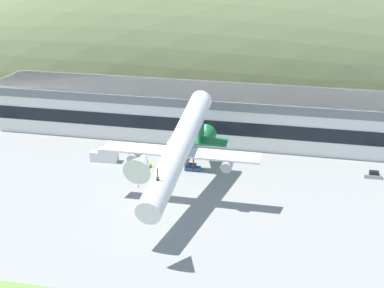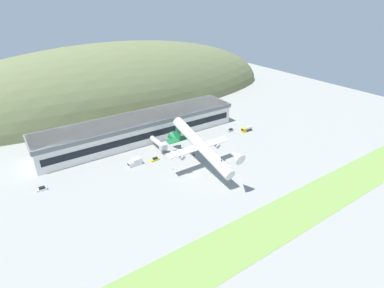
{
  "view_description": "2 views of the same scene",
  "coord_description": "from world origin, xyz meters",
  "px_view_note": "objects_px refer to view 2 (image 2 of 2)",
  "views": [
    {
      "loc": [
        37.71,
        -115.26,
        55.35
      ],
      "look_at": [
        7.18,
        7.92,
        11.47
      ],
      "focal_mm": 60.0,
      "sensor_mm": 36.0,
      "label": 1
    },
    {
      "loc": [
        -64.87,
        -95.06,
        74.18
      ],
      "look_at": [
        1.82,
        3.86,
        13.56
      ],
      "focal_mm": 28.0,
      "sensor_mm": 36.0,
      "label": 2
    }
  ],
  "objects_px": {
    "service_car_2": "(176,152)",
    "fuel_truck": "(247,129)",
    "terminal_building": "(141,126)",
    "service_car_0": "(42,189)",
    "traffic_cone_0": "(173,169)",
    "cargo_airplane": "(200,146)",
    "jetway_0": "(159,143)",
    "service_car_3": "(231,130)",
    "box_truck": "(135,162)",
    "service_car_1": "(155,159)"
  },
  "relations": [
    {
      "from": "terminal_building",
      "to": "fuel_truck",
      "type": "relative_size",
      "value": 16.28
    },
    {
      "from": "cargo_airplane",
      "to": "service_car_2",
      "type": "height_order",
      "value": "cargo_airplane"
    },
    {
      "from": "service_car_3",
      "to": "box_truck",
      "type": "relative_size",
      "value": 0.58
    },
    {
      "from": "service_car_0",
      "to": "jetway_0",
      "type": "bearing_deg",
      "value": 4.52
    },
    {
      "from": "traffic_cone_0",
      "to": "box_truck",
      "type": "bearing_deg",
      "value": 133.94
    },
    {
      "from": "service_car_0",
      "to": "service_car_1",
      "type": "relative_size",
      "value": 1.0
    },
    {
      "from": "box_truck",
      "to": "service_car_1",
      "type": "bearing_deg",
      "value": -7.52
    },
    {
      "from": "service_car_1",
      "to": "fuel_truck",
      "type": "xyz_separation_m",
      "value": [
        61.71,
        0.48,
        0.88
      ]
    },
    {
      "from": "jetway_0",
      "to": "box_truck",
      "type": "relative_size",
      "value": 2.06
    },
    {
      "from": "jetway_0",
      "to": "service_car_3",
      "type": "xyz_separation_m",
      "value": [
        46.7,
        -3.08,
        -3.31
      ]
    },
    {
      "from": "cargo_airplane",
      "to": "box_truck",
      "type": "relative_size",
      "value": 7.74
    },
    {
      "from": "service_car_0",
      "to": "traffic_cone_0",
      "type": "height_order",
      "value": "service_car_0"
    },
    {
      "from": "service_car_0",
      "to": "service_car_2",
      "type": "bearing_deg",
      "value": -3.42
    },
    {
      "from": "jetway_0",
      "to": "service_car_0",
      "type": "bearing_deg",
      "value": -175.48
    },
    {
      "from": "jetway_0",
      "to": "fuel_truck",
      "type": "relative_size",
      "value": 2.05
    },
    {
      "from": "service_car_2",
      "to": "box_truck",
      "type": "xyz_separation_m",
      "value": [
        -22.26,
        0.82,
        0.92
      ]
    },
    {
      "from": "service_car_2",
      "to": "traffic_cone_0",
      "type": "xyz_separation_m",
      "value": [
        -9.25,
        -12.68,
        -0.37
      ]
    },
    {
      "from": "terminal_building",
      "to": "box_truck",
      "type": "distance_m",
      "value": 30.47
    },
    {
      "from": "cargo_airplane",
      "to": "box_truck",
      "type": "height_order",
      "value": "cargo_airplane"
    },
    {
      "from": "service_car_1",
      "to": "traffic_cone_0",
      "type": "distance_m",
      "value": 12.59
    },
    {
      "from": "cargo_airplane",
      "to": "service_car_2",
      "type": "xyz_separation_m",
      "value": [
        -1.87,
        18.56,
        -11.25
      ]
    },
    {
      "from": "service_car_3",
      "to": "fuel_truck",
      "type": "distance_m",
      "value": 9.67
    },
    {
      "from": "jetway_0",
      "to": "service_car_1",
      "type": "distance_m",
      "value": 11.77
    },
    {
      "from": "service_car_0",
      "to": "traffic_cone_0",
      "type": "xyz_separation_m",
      "value": [
        54.14,
        -16.47,
        -0.41
      ]
    },
    {
      "from": "service_car_1",
      "to": "service_car_2",
      "type": "xyz_separation_m",
      "value": [
        12.37,
        0.48,
        0.01
      ]
    },
    {
      "from": "traffic_cone_0",
      "to": "service_car_3",
      "type": "bearing_deg",
      "value": 19.58
    },
    {
      "from": "service_car_3",
      "to": "cargo_airplane",
      "type": "bearing_deg",
      "value": -148.82
    },
    {
      "from": "terminal_building",
      "to": "service_car_2",
      "type": "xyz_separation_m",
      "value": [
        6.86,
        -26.5,
        -6.58
      ]
    },
    {
      "from": "terminal_building",
      "to": "box_truck",
      "type": "bearing_deg",
      "value": -120.94
    },
    {
      "from": "service_car_3",
      "to": "box_truck",
      "type": "distance_m",
      "value": 63.74
    },
    {
      "from": "jetway_0",
      "to": "service_car_2",
      "type": "distance_m",
      "value": 10.51
    },
    {
      "from": "service_car_2",
      "to": "fuel_truck",
      "type": "distance_m",
      "value": 49.35
    },
    {
      "from": "terminal_building",
      "to": "service_car_0",
      "type": "height_order",
      "value": "terminal_building"
    },
    {
      "from": "cargo_airplane",
      "to": "service_car_3",
      "type": "xyz_separation_m",
      "value": [
        39.45,
        23.87,
        -11.21
      ]
    },
    {
      "from": "service_car_1",
      "to": "service_car_3",
      "type": "distance_m",
      "value": 53.99
    },
    {
      "from": "terminal_building",
      "to": "cargo_airplane",
      "type": "distance_m",
      "value": 46.13
    },
    {
      "from": "terminal_building",
      "to": "jetway_0",
      "type": "height_order",
      "value": "terminal_building"
    },
    {
      "from": "jetway_0",
      "to": "cargo_airplane",
      "type": "distance_m",
      "value": 29.0
    },
    {
      "from": "service_car_3",
      "to": "traffic_cone_0",
      "type": "distance_m",
      "value": 53.67
    },
    {
      "from": "service_car_1",
      "to": "traffic_cone_0",
      "type": "xyz_separation_m",
      "value": [
        3.12,
        -12.19,
        -0.36
      ]
    },
    {
      "from": "service_car_3",
      "to": "fuel_truck",
      "type": "height_order",
      "value": "fuel_truck"
    },
    {
      "from": "service_car_2",
      "to": "service_car_3",
      "type": "distance_m",
      "value": 41.65
    },
    {
      "from": "fuel_truck",
      "to": "traffic_cone_0",
      "type": "distance_m",
      "value": 59.96
    },
    {
      "from": "cargo_airplane",
      "to": "traffic_cone_0",
      "type": "bearing_deg",
      "value": 152.09
    },
    {
      "from": "fuel_truck",
      "to": "box_truck",
      "type": "bearing_deg",
      "value": 179.34
    },
    {
      "from": "box_truck",
      "to": "traffic_cone_0",
      "type": "xyz_separation_m",
      "value": [
        13.01,
        -13.5,
        -1.29
      ]
    },
    {
      "from": "cargo_airplane",
      "to": "service_car_1",
      "type": "relative_size",
      "value": 12.23
    },
    {
      "from": "terminal_building",
      "to": "cargo_airplane",
      "type": "bearing_deg",
      "value": -79.03
    },
    {
      "from": "cargo_airplane",
      "to": "service_car_0",
      "type": "height_order",
      "value": "cargo_airplane"
    },
    {
      "from": "cargo_airplane",
      "to": "traffic_cone_0",
      "type": "height_order",
      "value": "cargo_airplane"
    }
  ]
}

